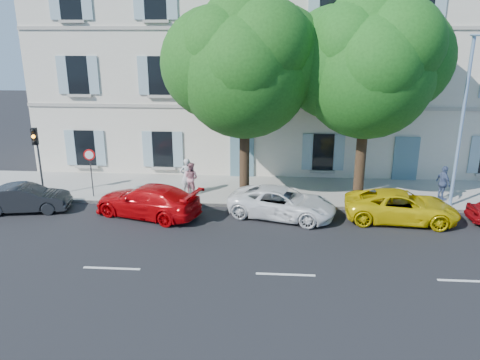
# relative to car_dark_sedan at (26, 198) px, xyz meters

# --- Properties ---
(ground) EXTENTS (90.00, 90.00, 0.00)m
(ground) POSITION_rel_car_dark_sedan_xyz_m (11.62, -1.01, -0.63)
(ground) COLOR black
(sidewalk) EXTENTS (36.00, 4.50, 0.15)m
(sidewalk) POSITION_rel_car_dark_sedan_xyz_m (11.62, 3.44, -0.55)
(sidewalk) COLOR #A09E96
(sidewalk) RESTS_ON ground
(kerb) EXTENTS (36.00, 0.16, 0.16)m
(kerb) POSITION_rel_car_dark_sedan_xyz_m (11.62, 1.27, -0.55)
(kerb) COLOR #9E998E
(kerb) RESTS_ON ground
(building) EXTENTS (28.00, 7.00, 12.00)m
(building) POSITION_rel_car_dark_sedan_xyz_m (11.62, 9.19, 5.37)
(building) COLOR beige
(building) RESTS_ON ground
(car_dark_sedan) EXTENTS (3.97, 1.96, 1.25)m
(car_dark_sedan) POSITION_rel_car_dark_sedan_xyz_m (0.00, 0.00, 0.00)
(car_dark_sedan) COLOR black
(car_dark_sedan) RESTS_ON ground
(car_red_coupe) EXTENTS (5.21, 3.36, 1.41)m
(car_red_coupe) POSITION_rel_car_dark_sedan_xyz_m (5.63, -0.11, 0.08)
(car_red_coupe) COLOR #B50509
(car_red_coupe) RESTS_ON ground
(car_white_coupe) EXTENTS (5.09, 3.31, 1.30)m
(car_white_coupe) POSITION_rel_car_dark_sedan_xyz_m (11.56, 0.18, 0.03)
(car_white_coupe) COLOR white
(car_white_coupe) RESTS_ON ground
(car_yellow_supercar) EXTENTS (4.91, 2.55, 1.32)m
(car_yellow_supercar) POSITION_rel_car_dark_sedan_xyz_m (16.66, 0.09, 0.04)
(car_yellow_supercar) COLOR #D7BA09
(car_yellow_supercar) RESTS_ON ground
(tree_left) EXTENTS (5.98, 5.98, 9.27)m
(tree_left) POSITION_rel_car_dark_sedan_xyz_m (9.78, 2.09, 5.49)
(tree_left) COLOR #3A2819
(tree_left) RESTS_ON sidewalk
(tree_right) EXTENTS (6.03, 6.03, 9.28)m
(tree_right) POSITION_rel_car_dark_sedan_xyz_m (15.25, 2.56, 5.48)
(tree_right) COLOR #3A2819
(tree_right) RESTS_ON sidewalk
(traffic_light) EXTENTS (0.30, 0.39, 3.42)m
(traffic_light) POSITION_rel_car_dark_sedan_xyz_m (0.02, 1.49, 2.00)
(traffic_light) COLOR #383A3D
(traffic_light) RESTS_ON sidewalk
(road_sign) EXTENTS (0.55, 0.10, 2.37)m
(road_sign) POSITION_rel_car_dark_sedan_xyz_m (2.42, 1.77, 1.23)
(road_sign) COLOR #383A3D
(road_sign) RESTS_ON sidewalk
(street_lamp) EXTENTS (0.40, 1.63, 7.58)m
(street_lamp) POSITION_rel_car_dark_sedan_xyz_m (19.33, 1.60, 3.82)
(street_lamp) COLOR #7293BF
(street_lamp) RESTS_ON sidewalk
(pedestrian_a) EXTENTS (0.77, 0.63, 1.80)m
(pedestrian_a) POSITION_rel_car_dark_sedan_xyz_m (6.92, 2.50, 0.43)
(pedestrian_a) COLOR silver
(pedestrian_a) RESTS_ON sidewalk
(pedestrian_b) EXTENTS (0.95, 0.85, 1.61)m
(pedestrian_b) POSITION_rel_car_dark_sedan_xyz_m (7.11, 2.52, 0.33)
(pedestrian_b) COLOR #CC8290
(pedestrian_b) RESTS_ON sidewalk
(pedestrian_c) EXTENTS (0.66, 1.05, 1.67)m
(pedestrian_c) POSITION_rel_car_dark_sedan_xyz_m (19.18, 2.50, 0.36)
(pedestrian_c) COLOR #44547C
(pedestrian_c) RESTS_ON sidewalk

